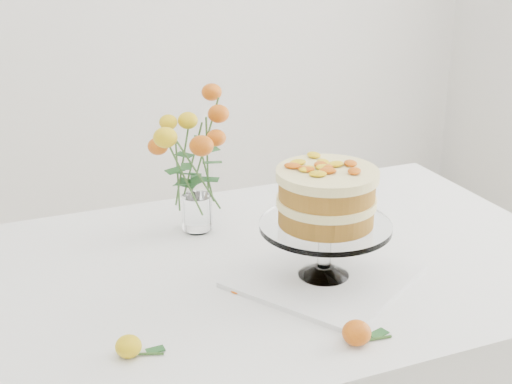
# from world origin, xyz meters

# --- Properties ---
(table) EXTENTS (1.43, 0.93, 0.76)m
(table) POSITION_xyz_m (0.00, 0.00, 0.67)
(table) COLOR tan
(table) RESTS_ON ground
(napkin) EXTENTS (0.45, 0.45, 0.01)m
(napkin) POSITION_xyz_m (0.08, -0.12, 0.76)
(napkin) COLOR white
(napkin) RESTS_ON table
(cake_stand) EXTENTS (0.28, 0.28, 0.25)m
(cake_stand) POSITION_xyz_m (0.08, -0.12, 0.94)
(cake_stand) COLOR white
(cake_stand) RESTS_ON napkin
(rose_vase) EXTENTS (0.29, 0.29, 0.37)m
(rose_vase) POSITION_xyz_m (-0.10, 0.23, 0.98)
(rose_vase) COLOR white
(rose_vase) RESTS_ON table
(loose_rose_near) EXTENTS (0.08, 0.05, 0.04)m
(loose_rose_near) POSITION_xyz_m (-0.38, -0.24, 0.78)
(loose_rose_near) COLOR gold
(loose_rose_near) RESTS_ON table
(loose_rose_far) EXTENTS (0.10, 0.05, 0.05)m
(loose_rose_far) POSITION_xyz_m (0.02, -0.36, 0.78)
(loose_rose_far) COLOR #BC4A09
(loose_rose_far) RESTS_ON table
(stray_petal_a) EXTENTS (0.03, 0.02, 0.00)m
(stray_petal_a) POSITION_xyz_m (-0.12, -0.10, 0.76)
(stray_petal_a) COLOR yellow
(stray_petal_a) RESTS_ON table
(stray_petal_b) EXTENTS (0.03, 0.02, 0.00)m
(stray_petal_b) POSITION_xyz_m (-0.02, -0.14, 0.76)
(stray_petal_b) COLOR yellow
(stray_petal_b) RESTS_ON table
(stray_petal_c) EXTENTS (0.03, 0.02, 0.00)m
(stray_petal_c) POSITION_xyz_m (0.02, -0.18, 0.76)
(stray_petal_c) COLOR yellow
(stray_petal_c) RESTS_ON table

